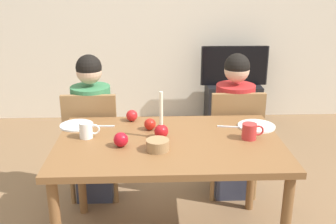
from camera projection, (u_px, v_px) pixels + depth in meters
The scene contains 19 objects.
back_wall at pixel (160, 12), 4.74m from camera, with size 6.40×0.10×2.60m, color beige.
dining_table at pixel (169, 153), 2.49m from camera, with size 1.40×0.90×0.75m.
chair_left at pixel (93, 139), 3.10m from camera, with size 0.40×0.40×0.90m.
chair_right at pixel (234, 137), 3.14m from camera, with size 0.40×0.40×0.90m.
person_left_child at pixel (93, 131), 3.11m from camera, with size 0.30×0.30×1.17m.
person_right_child at pixel (233, 129), 3.15m from camera, with size 0.30×0.30×1.17m.
tv_stand at pixel (232, 104), 4.84m from camera, with size 0.64×0.40×0.48m, color black.
tv at pixel (234, 66), 4.68m from camera, with size 0.79×0.05×0.46m.
candle_centerpiece at pixel (161, 128), 2.49m from camera, with size 0.09×0.09×0.30m.
plate_left at pixel (77, 125), 2.70m from camera, with size 0.22×0.22×0.01m, color silver.
plate_right at pixel (256, 126), 2.69m from camera, with size 0.25×0.25×0.01m, color white.
mug_left at pixel (87, 130), 2.50m from camera, with size 0.13×0.08×0.10m.
mug_right at pixel (250, 131), 2.48m from camera, with size 0.14×0.09×0.10m.
fork_left at pixel (101, 126), 2.69m from camera, with size 0.18×0.01×0.01m, color silver.
fork_right at pixel (231, 127), 2.68m from camera, with size 0.18×0.01×0.01m, color silver.
bowl_walnuts at pixel (158, 145), 2.32m from camera, with size 0.14×0.14×0.07m, color #99754C.
apple_near_candle at pixel (150, 124), 2.63m from camera, with size 0.08×0.08×0.08m, color red.
apple_by_left_plate at pixel (132, 115), 2.79m from camera, with size 0.08×0.08×0.08m, color red.
apple_by_right_mug at pixel (121, 140), 2.37m from camera, with size 0.09×0.09×0.09m, color red.
Camera 1 is at (-0.10, -2.27, 1.73)m, focal length 42.49 mm.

